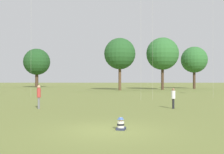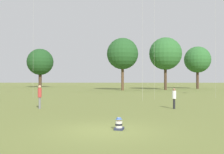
{
  "view_description": "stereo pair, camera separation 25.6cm",
  "coord_description": "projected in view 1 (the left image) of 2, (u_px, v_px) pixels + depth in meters",
  "views": [
    {
      "loc": [
        0.27,
        -11.17,
        2.2
      ],
      "look_at": [
        0.17,
        5.48,
        2.33
      ],
      "focal_mm": 42.0,
      "sensor_mm": 36.0,
      "label": 1
    },
    {
      "loc": [
        0.52,
        -11.16,
        2.2
      ],
      "look_at": [
        0.17,
        5.48,
        2.33
      ],
      "focal_mm": 42.0,
      "sensor_mm": 36.0,
      "label": 2
    }
  ],
  "objects": [
    {
      "name": "distant_tree_2",
      "position": [
        37.0,
        62.0,
        70.09
      ],
      "size": [
        7.05,
        7.05,
        10.37
      ],
      "color": "#473323",
      "rests_on": "ground"
    },
    {
      "name": "distant_tree_0",
      "position": [
        120.0,
        54.0,
        51.77
      ],
      "size": [
        6.21,
        6.21,
        10.35
      ],
      "color": "brown",
      "rests_on": "ground"
    },
    {
      "name": "ground_plane",
      "position": [
        107.0,
        131.0,
        11.15
      ],
      "size": [
        300.0,
        300.0,
        0.0
      ],
      "primitive_type": "plane",
      "color": "olive"
    },
    {
      "name": "person_standing_1",
      "position": [
        39.0,
        94.0,
        19.35
      ],
      "size": [
        0.37,
        0.37,
        1.74
      ],
      "rotation": [
        0.0,
        0.0,
        0.37
      ],
      "color": "slate",
      "rests_on": "ground"
    },
    {
      "name": "distant_tree_3",
      "position": [
        194.0,
        60.0,
        59.57
      ],
      "size": [
        5.94,
        5.94,
        9.6
      ],
      "color": "#473323",
      "rests_on": "ground"
    },
    {
      "name": "person_standing_2",
      "position": [
        173.0,
        96.0,
        19.44
      ],
      "size": [
        0.42,
        0.42,
        1.53
      ],
      "rotation": [
        0.0,
        0.0,
        2.31
      ],
      "color": "black",
      "rests_on": "ground"
    },
    {
      "name": "seated_toddler",
      "position": [
        121.0,
        125.0,
        11.32
      ],
      "size": [
        0.46,
        0.53,
        0.55
      ],
      "rotation": [
        0.0,
        0.0,
        -0.22
      ],
      "color": "#282D47",
      "rests_on": "ground"
    },
    {
      "name": "distant_tree_1",
      "position": [
        162.0,
        54.0,
        54.06
      ],
      "size": [
        6.69,
        6.69,
        10.8
      ],
      "color": "#473323",
      "rests_on": "ground"
    }
  ]
}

